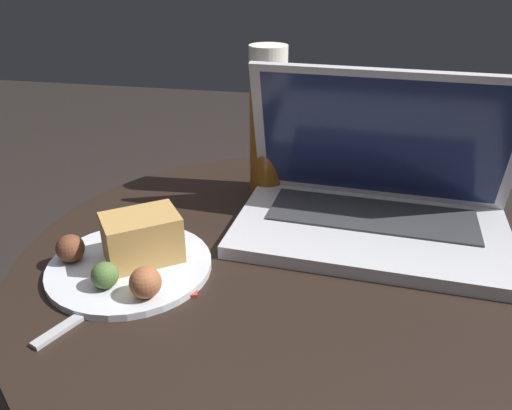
% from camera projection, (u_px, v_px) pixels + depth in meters
% --- Properties ---
extents(table, '(0.72, 0.72, 0.56)m').
position_uv_depth(table, '(291.00, 334.00, 0.71)').
color(table, black).
rests_on(table, ground_plane).
extents(napkin, '(0.17, 0.14, 0.00)m').
position_uv_depth(napkin, '(137.00, 273.00, 0.61)').
color(napkin, '#B7332D').
rests_on(napkin, table).
extents(laptop, '(0.38, 0.24, 0.22)m').
position_uv_depth(laptop, '(374.00, 200.00, 0.69)').
color(laptop, silver).
rests_on(laptop, table).
extents(beer_glass, '(0.06, 0.06, 0.23)m').
position_uv_depth(beer_glass, '(268.00, 122.00, 0.78)').
color(beer_glass, brown).
rests_on(beer_glass, table).
extents(snack_plate, '(0.20, 0.20, 0.07)m').
position_uv_depth(snack_plate, '(132.00, 254.00, 0.61)').
color(snack_plate, silver).
rests_on(snack_plate, table).
extents(fork, '(0.08, 0.16, 0.00)m').
position_uv_depth(fork, '(110.00, 297.00, 0.57)').
color(fork, '#B2B2B7').
rests_on(fork, table).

